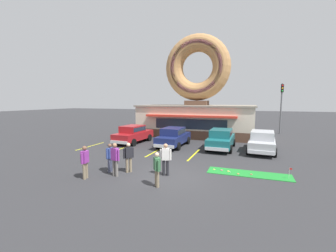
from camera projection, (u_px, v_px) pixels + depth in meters
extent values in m
plane|color=#2D2D30|center=(167.00, 176.00, 11.48)|extent=(160.00, 160.00, 0.00)
cube|color=brown|center=(196.00, 131.00, 25.06)|extent=(12.00, 6.00, 0.90)
cube|color=beige|center=(197.00, 117.00, 24.88)|extent=(12.00, 6.00, 2.30)
cube|color=gray|center=(197.00, 106.00, 24.74)|extent=(12.30, 6.30, 0.16)
cube|color=red|center=(189.00, 116.00, 21.76)|extent=(9.00, 0.60, 0.20)
cube|color=#232D3D|center=(190.00, 124.00, 22.12)|extent=(7.20, 0.03, 1.00)
cube|color=brown|center=(197.00, 103.00, 24.70)|extent=(2.40, 1.80, 0.50)
torus|color=#B27F4C|center=(197.00, 68.00, 24.27)|extent=(7.10, 1.90, 7.10)
torus|color=#D8728C|center=(196.00, 67.00, 23.87)|extent=(6.25, 1.05, 6.24)
cube|color=#1E842D|center=(249.00, 174.00, 11.86)|extent=(4.25, 1.16, 0.03)
torus|color=#D8667F|center=(222.00, 170.00, 12.38)|extent=(0.13, 0.13, 0.04)
torus|color=#D17F47|center=(238.00, 174.00, 11.75)|extent=(0.13, 0.13, 0.04)
torus|color=#E5C666|center=(228.00, 171.00, 12.17)|extent=(0.13, 0.13, 0.04)
torus|color=#E5C666|center=(214.00, 169.00, 12.50)|extent=(0.13, 0.13, 0.04)
torus|color=#A5724C|center=(251.00, 174.00, 11.67)|extent=(0.13, 0.13, 0.04)
sphere|color=white|center=(231.00, 172.00, 12.02)|extent=(0.04, 0.04, 0.04)
cylinder|color=silver|center=(289.00, 173.00, 11.05)|extent=(0.01, 0.01, 0.55)
cube|color=red|center=(291.00, 169.00, 11.01)|extent=(0.12, 0.01, 0.08)
cube|color=#B2B5BA|center=(262.00, 143.00, 16.92)|extent=(2.06, 4.51, 0.68)
cube|color=#B2B5BA|center=(262.00, 135.00, 16.71)|extent=(1.70, 2.20, 0.60)
cube|color=#232D3D|center=(262.00, 135.00, 16.71)|extent=(1.72, 2.12, 0.36)
cube|color=silver|center=(263.00, 141.00, 18.97)|extent=(1.67, 0.22, 0.24)
cube|color=silver|center=(261.00, 153.00, 14.92)|extent=(1.67, 0.22, 0.24)
cylinder|color=black|center=(251.00, 144.00, 18.55)|extent=(0.26, 0.65, 0.64)
cylinder|color=black|center=(274.00, 145.00, 17.84)|extent=(0.26, 0.65, 0.64)
cylinder|color=black|center=(248.00, 150.00, 16.08)|extent=(0.26, 0.65, 0.64)
cylinder|color=black|center=(275.00, 153.00, 15.37)|extent=(0.26, 0.65, 0.64)
cube|color=maroon|center=(134.00, 136.00, 20.61)|extent=(2.10, 4.53, 0.68)
cube|color=maroon|center=(133.00, 129.00, 20.40)|extent=(1.72, 2.22, 0.60)
cube|color=#232D3D|center=(133.00, 129.00, 20.40)|extent=(1.74, 2.14, 0.36)
cube|color=silver|center=(146.00, 135.00, 22.65)|extent=(1.67, 0.23, 0.24)
cube|color=silver|center=(119.00, 142.00, 18.62)|extent=(1.67, 0.23, 0.24)
cylinder|color=black|center=(134.00, 136.00, 22.24)|extent=(0.27, 0.66, 0.64)
cylinder|color=black|center=(149.00, 138.00, 21.52)|extent=(0.27, 0.66, 0.64)
cylinder|color=black|center=(117.00, 141.00, 19.78)|extent=(0.27, 0.66, 0.64)
cylinder|color=black|center=(134.00, 142.00, 19.05)|extent=(0.27, 0.66, 0.64)
cube|color=#196066|center=(221.00, 141.00, 18.00)|extent=(1.84, 4.43, 0.68)
cube|color=#196066|center=(221.00, 133.00, 17.79)|extent=(1.60, 2.13, 0.60)
cube|color=#232D3D|center=(221.00, 133.00, 17.79)|extent=(1.62, 2.04, 0.36)
cube|color=silver|center=(224.00, 139.00, 20.10)|extent=(1.67, 0.13, 0.24)
cube|color=silver|center=(217.00, 149.00, 15.96)|extent=(1.67, 0.13, 0.24)
cylinder|color=black|center=(213.00, 141.00, 19.62)|extent=(0.23, 0.64, 0.64)
cylinder|color=black|center=(234.00, 143.00, 18.99)|extent=(0.23, 0.64, 0.64)
cylinder|color=black|center=(207.00, 147.00, 17.09)|extent=(0.23, 0.64, 0.64)
cylinder|color=black|center=(231.00, 149.00, 16.46)|extent=(0.23, 0.64, 0.64)
cube|color=navy|center=(174.00, 139.00, 19.01)|extent=(1.85, 4.44, 0.68)
cube|color=navy|center=(173.00, 131.00, 18.80)|extent=(1.60, 2.13, 0.60)
cube|color=#232D3D|center=(173.00, 131.00, 18.80)|extent=(1.63, 2.05, 0.36)
cube|color=silver|center=(182.00, 137.00, 21.11)|extent=(1.67, 0.14, 0.24)
cube|color=silver|center=(164.00, 146.00, 16.98)|extent=(1.67, 0.14, 0.24)
cylinder|color=black|center=(170.00, 139.00, 20.63)|extent=(0.23, 0.64, 0.64)
cylinder|color=black|center=(188.00, 140.00, 20.00)|extent=(0.23, 0.64, 0.64)
cylinder|color=black|center=(158.00, 145.00, 18.11)|extent=(0.23, 0.64, 0.64)
cylinder|color=black|center=(178.00, 146.00, 17.47)|extent=(0.23, 0.64, 0.64)
cylinder|color=#474C66|center=(112.00, 164.00, 12.30)|extent=(0.15, 0.15, 0.76)
cylinder|color=#474C66|center=(109.00, 165.00, 12.12)|extent=(0.15, 0.15, 0.76)
cube|color=#33478C|center=(110.00, 153.00, 12.14)|extent=(0.27, 0.40, 0.56)
cylinder|color=#33478C|center=(113.00, 153.00, 12.37)|extent=(0.10, 0.10, 0.51)
cylinder|color=#33478C|center=(107.00, 155.00, 11.92)|extent=(0.10, 0.10, 0.51)
sphere|color=brown|center=(110.00, 146.00, 12.09)|extent=(0.20, 0.20, 0.20)
cylinder|color=#7F7056|center=(86.00, 170.00, 11.23)|extent=(0.15, 0.15, 0.81)
cylinder|color=#7F7056|center=(84.00, 171.00, 11.03)|extent=(0.15, 0.15, 0.81)
cube|color=#8C3393|center=(85.00, 157.00, 11.05)|extent=(0.29, 0.41, 0.59)
cylinder|color=#8C3393|center=(88.00, 156.00, 11.30)|extent=(0.10, 0.10, 0.55)
cylinder|color=#8C3393|center=(82.00, 159.00, 10.81)|extent=(0.10, 0.10, 0.55)
sphere|color=brown|center=(84.00, 148.00, 11.00)|extent=(0.22, 0.22, 0.22)
cylinder|color=slate|center=(117.00, 168.00, 11.45)|extent=(0.15, 0.15, 0.85)
cylinder|color=slate|center=(114.00, 168.00, 11.56)|extent=(0.15, 0.15, 0.85)
cube|color=#8C3393|center=(115.00, 154.00, 11.42)|extent=(0.42, 0.32, 0.62)
cylinder|color=#8C3393|center=(118.00, 155.00, 11.29)|extent=(0.10, 0.10, 0.57)
cylinder|color=#8C3393|center=(111.00, 154.00, 11.56)|extent=(0.10, 0.10, 0.57)
sphere|color=#9E7051|center=(115.00, 145.00, 11.37)|extent=(0.23, 0.23, 0.23)
cylinder|color=#232328|center=(168.00, 168.00, 11.60)|extent=(0.15, 0.15, 0.82)
cylinder|color=#232328|center=(164.00, 168.00, 11.60)|extent=(0.15, 0.15, 0.82)
cube|color=silver|center=(166.00, 154.00, 11.52)|extent=(0.44, 0.35, 0.60)
cylinder|color=silver|center=(171.00, 155.00, 11.52)|extent=(0.10, 0.10, 0.55)
cylinder|color=silver|center=(161.00, 155.00, 11.53)|extent=(0.10, 0.10, 0.55)
sphere|color=#9E7051|center=(166.00, 146.00, 11.47)|extent=(0.22, 0.22, 0.22)
cylinder|color=#7F7056|center=(127.00, 165.00, 12.09)|extent=(0.15, 0.15, 0.79)
cylinder|color=#7F7056|center=(130.00, 165.00, 12.19)|extent=(0.15, 0.15, 0.79)
cube|color=black|center=(129.00, 153.00, 12.06)|extent=(0.43, 0.45, 0.58)
cylinder|color=black|center=(124.00, 154.00, 11.94)|extent=(0.10, 0.10, 0.53)
cylinder|color=black|center=(133.00, 153.00, 12.19)|extent=(0.10, 0.10, 0.53)
sphere|color=beige|center=(128.00, 145.00, 12.01)|extent=(0.21, 0.21, 0.21)
cylinder|color=#7F7056|center=(156.00, 177.00, 10.20)|extent=(0.15, 0.15, 0.77)
cylinder|color=#7F7056|center=(158.00, 179.00, 10.01)|extent=(0.15, 0.15, 0.77)
cube|color=#386B42|center=(157.00, 164.00, 10.03)|extent=(0.42, 0.45, 0.56)
cylinder|color=#386B42|center=(155.00, 163.00, 10.27)|extent=(0.10, 0.10, 0.52)
cylinder|color=#386B42|center=(158.00, 166.00, 9.80)|extent=(0.10, 0.10, 0.52)
sphere|color=beige|center=(157.00, 155.00, 9.98)|extent=(0.21, 0.21, 0.21)
cylinder|color=#51565B|center=(253.00, 138.00, 20.57)|extent=(0.56, 0.56, 0.95)
torus|color=#303437|center=(254.00, 133.00, 20.52)|extent=(0.57, 0.57, 0.05)
cylinder|color=#595B60|center=(281.00, 109.00, 25.95)|extent=(0.16, 0.16, 5.80)
cube|color=black|center=(282.00, 88.00, 25.52)|extent=(0.28, 0.24, 0.90)
sphere|color=red|center=(283.00, 86.00, 25.37)|extent=(0.18, 0.18, 0.18)
sphere|color=orange|center=(282.00, 88.00, 25.41)|extent=(0.18, 0.18, 0.18)
sphere|color=green|center=(282.00, 91.00, 25.44)|extent=(0.18, 0.18, 0.18)
cube|color=yellow|center=(91.00, 146.00, 19.13)|extent=(0.12, 3.60, 0.01)
cube|color=yellow|center=(121.00, 149.00, 18.11)|extent=(0.12, 3.60, 0.01)
cube|color=yellow|center=(155.00, 151.00, 17.09)|extent=(0.12, 3.60, 0.01)
cube|color=yellow|center=(194.00, 155.00, 16.07)|extent=(0.12, 3.60, 0.01)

